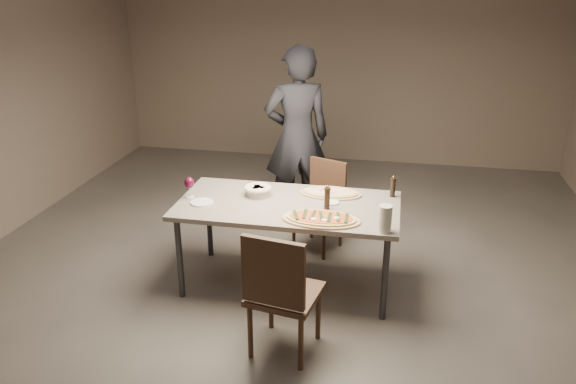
% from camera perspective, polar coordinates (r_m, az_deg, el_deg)
% --- Properties ---
extents(room, '(7.00, 7.00, 7.00)m').
position_cam_1_polar(room, '(4.36, -0.00, 6.73)').
color(room, '#5B544E').
rests_on(room, ground).
extents(dining_table, '(1.80, 0.90, 0.75)m').
position_cam_1_polar(dining_table, '(4.59, -0.00, -1.82)').
color(dining_table, gray).
rests_on(dining_table, ground).
extents(zucchini_pizza, '(0.60, 0.33, 0.05)m').
position_cam_1_polar(zucchini_pizza, '(4.26, 3.38, -2.72)').
color(zucchini_pizza, tan).
rests_on(zucchini_pizza, dining_table).
extents(ham_pizza, '(0.52, 0.29, 0.04)m').
position_cam_1_polar(ham_pizza, '(4.76, 4.34, -0.08)').
color(ham_pizza, tan).
rests_on(ham_pizza, dining_table).
extents(bread_basket, '(0.23, 0.23, 0.08)m').
position_cam_1_polar(bread_basket, '(4.72, -3.08, 0.23)').
color(bread_basket, beige).
rests_on(bread_basket, dining_table).
extents(oil_dish, '(0.12, 0.12, 0.01)m').
position_cam_1_polar(oil_dish, '(4.58, 4.45, -1.06)').
color(oil_dish, white).
rests_on(oil_dish, dining_table).
extents(pepper_mill_left, '(0.05, 0.05, 0.20)m').
position_cam_1_polar(pepper_mill_left, '(4.44, 4.00, -0.61)').
color(pepper_mill_left, black).
rests_on(pepper_mill_left, dining_table).
extents(pepper_mill_right, '(0.05, 0.05, 0.19)m').
position_cam_1_polar(pepper_mill_right, '(4.76, 10.61, 0.51)').
color(pepper_mill_right, black).
rests_on(pepper_mill_right, dining_table).
extents(carafe, '(0.10, 0.10, 0.20)m').
position_cam_1_polar(carafe, '(4.11, 9.83, -2.70)').
color(carafe, silver).
rests_on(carafe, dining_table).
extents(wine_glass, '(0.08, 0.08, 0.18)m').
position_cam_1_polar(wine_glass, '(4.71, -9.99, 0.86)').
color(wine_glass, silver).
rests_on(wine_glass, dining_table).
extents(side_plate, '(0.18, 0.18, 0.01)m').
position_cam_1_polar(side_plate, '(4.63, -8.73, -1.05)').
color(side_plate, white).
rests_on(side_plate, dining_table).
extents(chair_near, '(0.52, 0.52, 0.96)m').
position_cam_1_polar(chair_near, '(3.81, -0.81, -9.79)').
color(chair_near, '#3F281A').
rests_on(chair_near, ground).
extents(chair_far, '(0.52, 0.52, 0.85)m').
position_cam_1_polar(chair_far, '(5.36, 3.51, -0.81)').
color(chair_far, '#3F281A').
rests_on(chair_far, ground).
extents(diner, '(0.79, 0.66, 1.86)m').
position_cam_1_polar(diner, '(5.75, 0.92, 5.58)').
color(diner, black).
rests_on(diner, ground).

